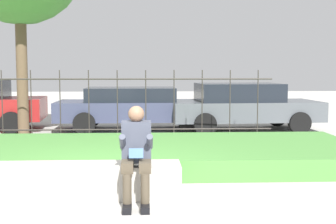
% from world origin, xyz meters
% --- Properties ---
extents(ground_plane, '(60.00, 60.00, 0.00)m').
position_xyz_m(ground_plane, '(0.00, 0.00, 0.00)').
color(ground_plane, '#B2AFA8').
extents(stone_bench, '(2.49, 0.56, 0.46)m').
position_xyz_m(stone_bench, '(-0.14, 0.00, 0.20)').
color(stone_bench, '#ADA89E').
rests_on(stone_bench, ground_plane).
extents(person_seated_reader, '(0.42, 0.73, 1.26)m').
position_xyz_m(person_seated_reader, '(0.52, -0.31, 0.69)').
color(person_seated_reader, black).
rests_on(person_seated_reader, ground_plane).
extents(grass_berm, '(9.16, 3.18, 0.35)m').
position_xyz_m(grass_berm, '(0.00, 2.29, 0.17)').
color(grass_berm, '#4C893D').
rests_on(grass_berm, ground_plane).
extents(iron_fence, '(7.16, 0.03, 1.71)m').
position_xyz_m(iron_fence, '(-0.00, 4.50, 0.90)').
color(iron_fence, '#332D28').
rests_on(iron_fence, ground_plane).
extents(car_parked_right, '(4.24, 2.19, 1.33)m').
position_xyz_m(car_parked_right, '(3.38, 6.80, 0.71)').
color(car_parked_right, '#4C5156').
rests_on(car_parked_right, ground_plane).
extents(car_parked_center, '(4.52, 1.92, 1.21)m').
position_xyz_m(car_parked_center, '(0.37, 6.99, 0.66)').
color(car_parked_center, '#383D56').
rests_on(car_parked_center, ground_plane).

